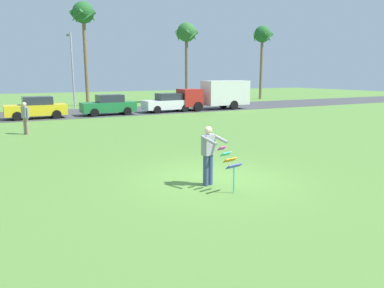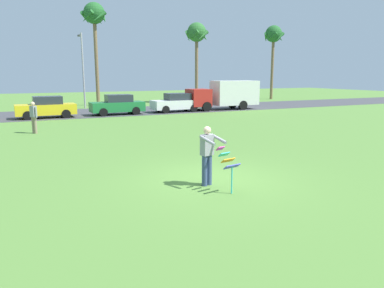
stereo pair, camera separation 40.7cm
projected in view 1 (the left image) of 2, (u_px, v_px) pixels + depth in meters
The scene contains 13 objects.
ground_plane at pixel (214, 179), 11.19m from camera, with size 120.00×120.00×0.00m, color #568438.
road_strip at pixel (78, 113), 30.28m from camera, with size 120.00×8.00×0.01m, color #424247.
person_kite_flyer at pixel (209, 153), 10.43m from camera, with size 0.67×0.74×1.73m.
kite_held at pixel (230, 162), 9.86m from camera, with size 0.53×0.69×1.23m.
parked_car_yellow at pixel (36, 108), 26.51m from camera, with size 4.24×1.90×1.60m.
parked_car_green at pixel (109, 105), 28.94m from camera, with size 4.21×1.86×1.60m.
parked_car_white at pixel (168, 103), 31.28m from camera, with size 4.24×1.92×1.60m.
parked_truck_red_cab at pixel (218, 94), 33.45m from camera, with size 6.72×2.18×2.62m.
palm_tree_right_near at pixel (83, 18), 35.96m from camera, with size 2.58×2.71×10.25m.
palm_tree_centre_far at pixel (186, 36), 40.41m from camera, with size 2.58×2.71×8.85m.
palm_tree_far_left at pixel (262, 38), 46.72m from camera, with size 2.58×2.71×9.32m.
streetlight_pole at pixel (72, 66), 34.01m from camera, with size 0.24×1.65×7.00m.
person_walker_near at pixel (25, 117), 19.49m from camera, with size 0.37×0.50×1.73m.
Camera 1 is at (-5.60, -9.24, 3.17)m, focal length 34.06 mm.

